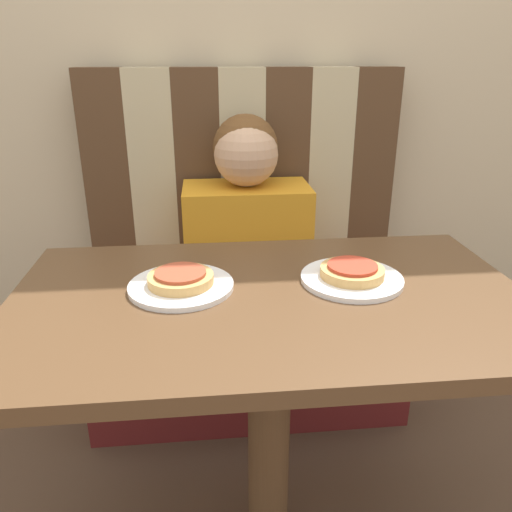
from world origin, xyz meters
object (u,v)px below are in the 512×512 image
(plate_left, at_px, (181,286))
(pizza_right, at_px, (352,271))
(pizza_left, at_px, (181,278))
(plate_right, at_px, (352,279))
(person, at_px, (247,214))

(plate_left, relative_size, pizza_right, 1.60)
(plate_left, distance_m, pizza_left, 0.02)
(pizza_right, bearing_deg, pizza_left, 180.00)
(pizza_left, bearing_deg, pizza_right, 0.00)
(plate_left, distance_m, pizza_right, 0.38)
(plate_left, relative_size, plate_right, 1.00)
(plate_right, bearing_deg, person, 108.40)
(plate_right, distance_m, pizza_right, 0.02)
(pizza_left, relative_size, pizza_right, 1.00)
(plate_left, bearing_deg, pizza_right, 0.00)
(pizza_left, xyz_separation_m, pizza_right, (0.38, 0.00, 0.00))
(person, height_order, plate_right, person)
(plate_left, bearing_deg, plate_right, 0.00)
(person, height_order, plate_left, person)
(plate_right, height_order, pizza_left, pizza_left)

